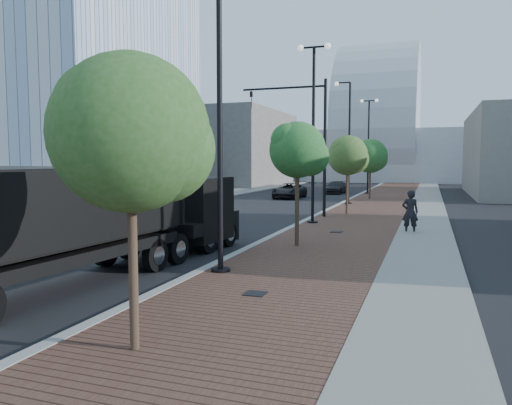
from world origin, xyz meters
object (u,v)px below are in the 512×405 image
(dark_car_mid, at_px, (289,191))
(pedestrian, at_px, (410,212))
(dump_truck, at_px, (139,225))
(white_sedan, at_px, (208,207))

(dark_car_mid, relative_size, pedestrian, 2.40)
(dark_car_mid, bearing_deg, pedestrian, -59.71)
(dump_truck, bearing_deg, pedestrian, 56.19)
(dark_car_mid, bearing_deg, white_sedan, -89.18)
(white_sedan, distance_m, dark_car_mid, 17.55)
(white_sedan, xyz_separation_m, dark_car_mid, (-0.25, 17.55, -0.12))
(dump_truck, bearing_deg, dark_car_mid, 100.59)
(pedestrian, bearing_deg, dark_car_mid, -69.38)
(white_sedan, bearing_deg, dump_truck, -99.45)
(white_sedan, distance_m, pedestrian, 10.77)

